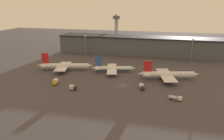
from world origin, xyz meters
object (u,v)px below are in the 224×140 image
Objects in this scene: service_vehicle_0 at (175,98)px; service_vehicle_3 at (55,81)px; service_vehicle_2 at (73,87)px; airplane_2 at (168,75)px; control_tower at (116,27)px; airplane_0 at (65,66)px; airplane_1 at (113,68)px; service_vehicle_1 at (142,87)px.

service_vehicle_3 reaches higher than service_vehicle_0.
service_vehicle_3 is at bearing 162.97° from service_vehicle_2.
airplane_2 reaches higher than service_vehicle_2.
control_tower reaches higher than service_vehicle_2.
service_vehicle_3 is (-78.13, 7.45, 0.24)m from service_vehicle_0.
airplane_0 is at bearing 164.25° from airplane_2.
airplane_1 is 63.63m from service_vehicle_0.
airplane_1 is 0.88× the size of control_tower.
service_vehicle_3 is at bearing -89.18° from airplane_0.
airplane_2 is (42.37, -7.70, 0.66)m from airplane_1.
control_tower is at bearing 100.11° from service_vehicle_2.
service_vehicle_3 is at bearing -144.93° from airplane_1.
airplane_0 reaches higher than airplane_2.
service_vehicle_1 is 1.05× the size of service_vehicle_3.
airplane_1 is 5.62× the size of service_vehicle_1.
service_vehicle_1 is at bearing -138.35° from airplane_2.
airplane_0 is 44.95m from service_vehicle_2.
control_tower is (15.10, 122.32, 19.85)m from airplane_0.
airplane_0 reaches higher than airplane_1.
airplane_0 is 7.27× the size of service_vehicle_1.
control_tower is at bearing 123.48° from service_vehicle_0.
service_vehicle_0 is at bearing -37.72° from airplane_0.
service_vehicle_0 is at bearing -96.64° from airplane_2.
control_tower is (-8.63, 160.45, 21.74)m from service_vehicle_2.
control_tower is (-50.76, 148.38, 21.75)m from service_vehicle_1.
airplane_1 is 0.80× the size of airplane_2.
airplane_2 is at bearing 106.62° from service_vehicle_0.
service_vehicle_2 is at bearing -170.74° from service_vehicle_0.
airplane_1 is at bearing -78.32° from control_tower.
airplane_2 is 28.04m from service_vehicle_1.
service_vehicle_1 is 1.30× the size of service_vehicle_2.
airplane_1 reaches higher than service_vehicle_0.
service_vehicle_3 reaches higher than service_vehicle_2.
service_vehicle_0 is 177.22m from control_tower.
airplane_0 is at bearing -132.56° from service_vehicle_1.
airplane_2 is 1.09× the size of control_tower.
airplane_2 reaches higher than service_vehicle_0.
airplane_1 reaches higher than service_vehicle_2.
service_vehicle_2 is (23.73, -38.13, -1.89)m from airplane_0.
airplane_2 is 143.40m from control_tower.
service_vehicle_0 is (46.71, -43.19, -1.47)m from airplane_1.
service_vehicle_2 is (-62.41, 0.43, 0.12)m from service_vehicle_0.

